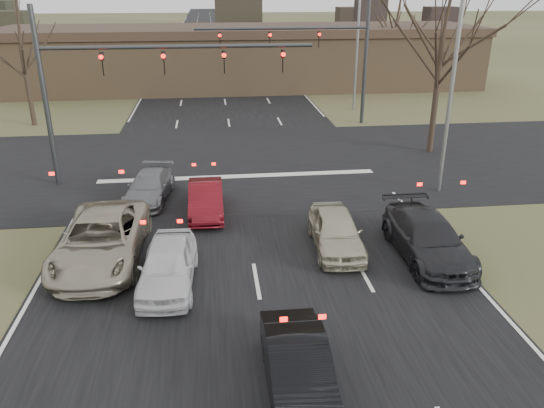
{
  "coord_description": "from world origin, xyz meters",
  "views": [
    {
      "loc": [
        -1.22,
        -11.57,
        8.73
      ],
      "look_at": [
        0.68,
        4.54,
        2.0
      ],
      "focal_mm": 35.0,
      "sensor_mm": 36.0,
      "label": 1
    }
  ],
  "objects_px": {
    "streetlight_right_near": "(450,66)",
    "car_grey_ahead": "(149,187)",
    "car_silver_ahead": "(336,231)",
    "streetlight_right_far": "(355,32)",
    "car_charcoal_sedan": "(428,238)",
    "mast_arm_far": "(324,47)",
    "car_silver_suv": "(101,239)",
    "car_white_sedan": "(168,265)",
    "car_red_ahead": "(206,199)",
    "car_black_hatch": "(298,369)",
    "building": "(243,57)",
    "mast_arm_near": "(118,74)"
  },
  "relations": [
    {
      "from": "car_charcoal_sedan",
      "to": "car_silver_ahead",
      "type": "height_order",
      "value": "car_charcoal_sedan"
    },
    {
      "from": "building",
      "to": "streetlight_right_near",
      "type": "bearing_deg",
      "value": -76.31
    },
    {
      "from": "car_white_sedan",
      "to": "streetlight_right_far",
      "type": "bearing_deg",
      "value": 66.16
    },
    {
      "from": "car_silver_suv",
      "to": "car_black_hatch",
      "type": "bearing_deg",
      "value": -49.94
    },
    {
      "from": "car_red_ahead",
      "to": "car_silver_ahead",
      "type": "height_order",
      "value": "car_silver_ahead"
    },
    {
      "from": "building",
      "to": "car_silver_ahead",
      "type": "relative_size",
      "value": 10.38
    },
    {
      "from": "car_black_hatch",
      "to": "car_grey_ahead",
      "type": "bearing_deg",
      "value": 110.05
    },
    {
      "from": "mast_arm_far",
      "to": "car_silver_ahead",
      "type": "xyz_separation_m",
      "value": [
        -3.18,
        -18.06,
        -4.32
      ]
    },
    {
      "from": "building",
      "to": "car_silver_ahead",
      "type": "bearing_deg",
      "value": -88.27
    },
    {
      "from": "car_white_sedan",
      "to": "car_silver_ahead",
      "type": "height_order",
      "value": "car_white_sedan"
    },
    {
      "from": "car_silver_ahead",
      "to": "streetlight_right_far",
      "type": "bearing_deg",
      "value": 76.85
    },
    {
      "from": "streetlight_right_near",
      "to": "car_grey_ahead",
      "type": "height_order",
      "value": "streetlight_right_near"
    },
    {
      "from": "car_red_ahead",
      "to": "car_white_sedan",
      "type": "bearing_deg",
      "value": -102.29
    },
    {
      "from": "car_charcoal_sedan",
      "to": "streetlight_right_near",
      "type": "bearing_deg",
      "value": 64.72
    },
    {
      "from": "car_silver_ahead",
      "to": "streetlight_right_near",
      "type": "bearing_deg",
      "value": 43.83
    },
    {
      "from": "car_charcoal_sedan",
      "to": "car_silver_ahead",
      "type": "xyz_separation_m",
      "value": [
        -2.96,
        1.01,
        -0.03
      ]
    },
    {
      "from": "streetlight_right_near",
      "to": "streetlight_right_far",
      "type": "relative_size",
      "value": 1.0
    },
    {
      "from": "mast_arm_near",
      "to": "car_charcoal_sedan",
      "type": "relative_size",
      "value": 2.41
    },
    {
      "from": "car_black_hatch",
      "to": "car_charcoal_sedan",
      "type": "distance_m",
      "value": 8.09
    },
    {
      "from": "car_black_hatch",
      "to": "car_grey_ahead",
      "type": "distance_m",
      "value": 13.3
    },
    {
      "from": "car_silver_suv",
      "to": "car_silver_ahead",
      "type": "distance_m",
      "value": 8.06
    },
    {
      "from": "mast_arm_far",
      "to": "car_charcoal_sedan",
      "type": "distance_m",
      "value": 19.54
    },
    {
      "from": "mast_arm_near",
      "to": "car_silver_ahead",
      "type": "distance_m",
      "value": 12.32
    },
    {
      "from": "car_grey_ahead",
      "to": "mast_arm_near",
      "type": "bearing_deg",
      "value": 123.55
    },
    {
      "from": "mast_arm_far",
      "to": "building",
      "type": "bearing_deg",
      "value": 105.58
    },
    {
      "from": "streetlight_right_far",
      "to": "car_silver_suv",
      "type": "distance_m",
      "value": 26.74
    },
    {
      "from": "streetlight_right_far",
      "to": "car_white_sedan",
      "type": "xyz_separation_m",
      "value": [
        -12.06,
        -23.87,
        -4.88
      ]
    },
    {
      "from": "car_white_sedan",
      "to": "car_grey_ahead",
      "type": "distance_m",
      "value": 7.45
    },
    {
      "from": "car_charcoal_sedan",
      "to": "car_red_ahead",
      "type": "height_order",
      "value": "car_charcoal_sedan"
    },
    {
      "from": "car_charcoal_sedan",
      "to": "car_silver_ahead",
      "type": "bearing_deg",
      "value": 161.16
    },
    {
      "from": "building",
      "to": "car_black_hatch",
      "type": "relative_size",
      "value": 10.49
    },
    {
      "from": "car_white_sedan",
      "to": "car_silver_ahead",
      "type": "xyz_separation_m",
      "value": [
        5.74,
        1.81,
        -0.01
      ]
    },
    {
      "from": "car_silver_suv",
      "to": "car_red_ahead",
      "type": "xyz_separation_m",
      "value": [
        3.5,
        3.66,
        -0.17
      ]
    },
    {
      "from": "car_silver_suv",
      "to": "car_white_sedan",
      "type": "relative_size",
      "value": 1.42
    },
    {
      "from": "building",
      "to": "car_white_sedan",
      "type": "bearing_deg",
      "value": -97.74
    },
    {
      "from": "car_grey_ahead",
      "to": "car_silver_ahead",
      "type": "xyz_separation_m",
      "value": [
        7.0,
        -5.53,
        0.1
      ]
    },
    {
      "from": "mast_arm_far",
      "to": "mast_arm_near",
      "type": "bearing_deg",
      "value": -138.78
    },
    {
      "from": "streetlight_right_far",
      "to": "car_charcoal_sedan",
      "type": "height_order",
      "value": "streetlight_right_far"
    },
    {
      "from": "car_charcoal_sedan",
      "to": "car_red_ahead",
      "type": "bearing_deg",
      "value": 147.98
    },
    {
      "from": "car_white_sedan",
      "to": "car_silver_suv",
      "type": "bearing_deg",
      "value": 144.56
    },
    {
      "from": "car_silver_suv",
      "to": "car_black_hatch",
      "type": "height_order",
      "value": "car_silver_suv"
    },
    {
      "from": "building",
      "to": "car_silver_suv",
      "type": "relative_size",
      "value": 7.26
    },
    {
      "from": "mast_arm_near",
      "to": "car_silver_suv",
      "type": "xyz_separation_m",
      "value": [
        0.17,
        -8.02,
        -4.26
      ]
    },
    {
      "from": "car_silver_ahead",
      "to": "car_silver_suv",
      "type": "bearing_deg",
      "value": -177.39
    },
    {
      "from": "car_white_sedan",
      "to": "car_charcoal_sedan",
      "type": "distance_m",
      "value": 8.74
    },
    {
      "from": "car_silver_suv",
      "to": "mast_arm_far",
      "type": "bearing_deg",
      "value": 59.68
    },
    {
      "from": "building",
      "to": "mast_arm_far",
      "type": "relative_size",
      "value": 3.81
    },
    {
      "from": "mast_arm_far",
      "to": "car_silver_suv",
      "type": "distance_m",
      "value": 21.66
    },
    {
      "from": "car_white_sedan",
      "to": "streetlight_right_near",
      "type": "bearing_deg",
      "value": 33.68
    },
    {
      "from": "building",
      "to": "car_grey_ahead",
      "type": "distance_m",
      "value": 28.25
    }
  ]
}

